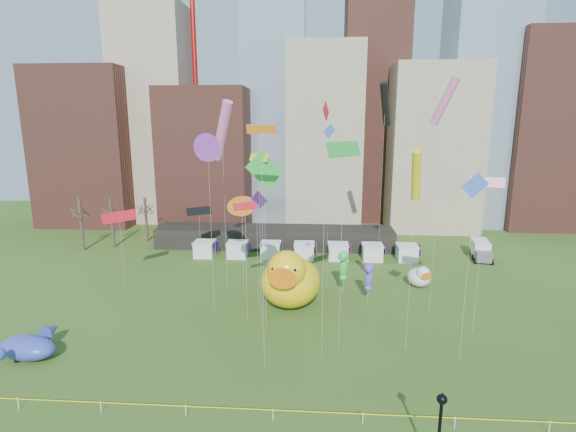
# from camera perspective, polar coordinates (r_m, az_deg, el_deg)

# --- Properties ---
(ground) EXTENTS (160.00, 160.00, 0.00)m
(ground) POSITION_cam_1_polar(r_m,az_deg,el_deg) (32.41, -1.97, -25.31)
(ground) COLOR #2F4D18
(ground) RESTS_ON ground
(skyline) EXTENTS (101.00, 23.00, 68.00)m
(skyline) POSITION_cam_1_polar(r_m,az_deg,el_deg) (86.67, 3.62, 13.25)
(skyline) COLOR brown
(skyline) RESTS_ON ground
(pavilion) EXTENTS (38.00, 6.00, 3.20)m
(pavilion) POSITION_cam_1_polar(r_m,az_deg,el_deg) (70.29, -1.78, -2.80)
(pavilion) COLOR black
(pavilion) RESTS_ON ground
(vendor_tents) EXTENTS (33.24, 2.80, 2.40)m
(vendor_tents) POSITION_cam_1_polar(r_m,az_deg,el_deg) (64.36, 2.16, -4.68)
(vendor_tents) COLOR white
(vendor_tents) RESTS_ON ground
(bare_trees) EXTENTS (8.44, 6.44, 8.50)m
(bare_trees) POSITION_cam_1_polar(r_m,az_deg,el_deg) (75.51, -22.09, -0.77)
(bare_trees) COLOR #382B21
(bare_trees) RESTS_ON ground
(caution_tape) EXTENTS (50.00, 0.06, 0.90)m
(caution_tape) POSITION_cam_1_polar(r_m,az_deg,el_deg) (32.00, -1.98, -24.34)
(caution_tape) COLOR white
(caution_tape) RESTS_ON ground
(big_duck) EXTENTS (7.39, 9.33, 6.89)m
(big_duck) POSITION_cam_1_polar(r_m,az_deg,el_deg) (47.34, 0.24, -8.31)
(big_duck) COLOR yellow
(big_duck) RESTS_ON ground
(small_duck) EXTENTS (3.36, 3.97, 2.82)m
(small_duck) POSITION_cam_1_polar(r_m,az_deg,el_deg) (55.93, 16.95, -7.63)
(small_duck) COLOR white
(small_duck) RESTS_ON ground
(seahorse_green) EXTENTS (1.49, 1.74, 5.23)m
(seahorse_green) POSITION_cam_1_polar(r_m,az_deg,el_deg) (51.19, 7.31, -6.21)
(seahorse_green) COLOR silver
(seahorse_green) RESTS_ON ground
(seahorse_purple) EXTENTS (1.24, 1.51, 4.52)m
(seahorse_purple) POSITION_cam_1_polar(r_m,az_deg,el_deg) (49.62, 10.59, -7.61)
(seahorse_purple) COLOR silver
(seahorse_purple) RESTS_ON ground
(whale_inflatable) EXTENTS (5.61, 6.73, 2.30)m
(whale_inflatable) POSITION_cam_1_polar(r_m,az_deg,el_deg) (44.53, -30.93, -14.46)
(whale_inflatable) COLOR #3C3694
(whale_inflatable) RESTS_ON ground
(lamppost) EXTENTS (0.57, 0.57, 5.50)m
(lamppost) POSITION_cam_1_polar(r_m,az_deg,el_deg) (27.72, 19.34, -24.75)
(lamppost) COLOR black
(lamppost) RESTS_ON footpath
(box_truck) EXTENTS (3.26, 6.36, 2.58)m
(box_truck) POSITION_cam_1_polar(r_m,az_deg,el_deg) (70.52, 24.02, -4.06)
(box_truck) COLOR white
(box_truck) RESTS_ON ground
(kite_0) EXTENTS (2.19, 1.67, 12.23)m
(kite_0) POSITION_cam_1_polar(r_m,az_deg,el_deg) (41.97, -5.67, 1.19)
(kite_0) COLOR silver
(kite_0) RESTS_ON ground
(kite_1) EXTENTS (2.59, 2.36, 24.05)m
(kite_1) POSITION_cam_1_polar(r_m,az_deg,el_deg) (45.48, 19.92, 13.97)
(kite_1) COLOR silver
(kite_1) RESTS_ON ground
(kite_2) EXTENTS (2.06, 3.16, 24.51)m
(kite_2) POSITION_cam_1_polar(r_m,az_deg,el_deg) (55.15, 12.68, 14.11)
(kite_2) COLOR silver
(kite_2) RESTS_ON ground
(kite_3) EXTENTS (3.05, 3.38, 18.26)m
(kite_3) POSITION_cam_1_polar(r_m,az_deg,el_deg) (35.57, 7.36, 8.62)
(kite_3) COLOR silver
(kite_3) RESTS_ON ground
(kite_4) EXTENTS (1.42, 2.71, 17.71)m
(kite_4) POSITION_cam_1_polar(r_m,az_deg,el_deg) (36.87, 16.53, 5.08)
(kite_4) COLOR silver
(kite_4) RESTS_ON ground
(kite_5) EXTENTS (2.03, 0.27, 16.05)m
(kite_5) POSITION_cam_1_polar(r_m,az_deg,el_deg) (36.25, 23.36, 3.03)
(kite_5) COLOR silver
(kite_5) RESTS_ON ground
(kite_6) EXTENTS (2.25, 1.23, 11.57)m
(kite_6) POSITION_cam_1_polar(r_m,az_deg,el_deg) (49.95, -6.11, 1.32)
(kite_6) COLOR silver
(kite_6) RESTS_ON ground
(kite_7) EXTENTS (2.35, 0.86, 12.94)m
(kite_7) POSITION_cam_1_polar(r_m,az_deg,el_deg) (44.97, -4.14, 1.61)
(kite_7) COLOR silver
(kite_7) RESTS_ON ground
(kite_8) EXTENTS (3.02, 3.57, 9.47)m
(kite_8) POSITION_cam_1_polar(r_m,az_deg,el_deg) (55.03, -21.36, -0.11)
(kite_8) COLOR silver
(kite_8) RESTS_ON ground
(kite_9) EXTENTS (3.02, 0.92, 14.98)m
(kite_9) POSITION_cam_1_polar(r_m,az_deg,el_deg) (42.61, 24.73, 3.93)
(kite_9) COLOR silver
(kite_9) RESTS_ON ground
(kite_10) EXTENTS (3.12, 2.33, 8.56)m
(kite_10) POSITION_cam_1_polar(r_m,az_deg,el_deg) (59.89, -11.65, 0.63)
(kite_10) COLOR silver
(kite_10) RESTS_ON ground
(kite_11) EXTENTS (3.48, 0.04, 17.36)m
(kite_11) POSITION_cam_1_polar(r_m,az_deg,el_deg) (38.80, -3.12, 5.82)
(kite_11) COLOR silver
(kite_11) RESTS_ON ground
(kite_12) EXTENTS (2.00, 1.85, 17.06)m
(kite_12) POSITION_cam_1_polar(r_m,az_deg,el_deg) (39.28, -3.83, 7.46)
(kite_12) COLOR silver
(kite_12) RESTS_ON ground
(kite_13) EXTENTS (1.42, 0.92, 19.65)m
(kite_13) POSITION_cam_1_polar(r_m,az_deg,el_deg) (50.14, 5.45, 9.93)
(kite_13) COLOR silver
(kite_13) RESTS_ON ground
(kite_14) EXTENTS (2.18, 0.48, 19.60)m
(kite_14) POSITION_cam_1_polar(r_m,az_deg,el_deg) (32.09, -3.53, 10.86)
(kite_14) COLOR silver
(kite_14) RESTS_ON ground
(kite_15) EXTENTS (2.44, 2.00, 18.76)m
(kite_15) POSITION_cam_1_polar(r_m,az_deg,el_deg) (43.75, -10.49, 8.84)
(kite_15) COLOR silver
(kite_15) RESTS_ON ground
(kite_16) EXTENTS (0.54, 1.46, 21.37)m
(kite_16) POSITION_cam_1_polar(r_m,az_deg,el_deg) (34.06, 4.97, 11.32)
(kite_16) COLOR silver
(kite_16) RESTS_ON ground
(kite_17) EXTENTS (3.50, 3.75, 22.25)m
(kite_17) POSITION_cam_1_polar(r_m,az_deg,el_deg) (49.96, -8.66, 11.03)
(kite_17) COLOR silver
(kite_17) RESTS_ON ground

